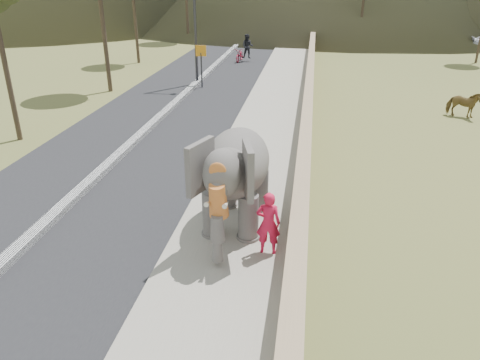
% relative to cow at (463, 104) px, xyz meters
% --- Properties ---
extents(ground, '(160.00, 160.00, 0.00)m').
position_rel_cow_xyz_m(ground, '(-8.71, -12.17, -0.61)').
color(ground, olive).
rests_on(ground, ground).
extents(road, '(7.00, 120.00, 0.03)m').
position_rel_cow_xyz_m(road, '(-13.71, -2.17, -0.60)').
color(road, black).
rests_on(road, ground).
extents(median, '(0.35, 120.00, 0.22)m').
position_rel_cow_xyz_m(median, '(-13.71, -2.17, -0.50)').
color(median, black).
rests_on(median, ground).
extents(walkway, '(3.00, 120.00, 0.15)m').
position_rel_cow_xyz_m(walkway, '(-8.71, -2.17, -0.54)').
color(walkway, '#9E9687').
rests_on(walkway, ground).
extents(parapet, '(0.30, 120.00, 1.10)m').
position_rel_cow_xyz_m(parapet, '(-7.06, -2.17, -0.06)').
color(parapet, tan).
rests_on(parapet, ground).
extents(signboard, '(0.60, 0.08, 2.40)m').
position_rel_cow_xyz_m(signboard, '(-13.21, 3.98, 1.03)').
color(signboard, '#2D2D33').
rests_on(signboard, ground).
extents(cow, '(1.59, 1.14, 1.23)m').
position_rel_cow_xyz_m(cow, '(0.00, 0.00, 0.00)').
color(cow, brown).
rests_on(cow, ground).
extents(elephant_and_man, '(2.23, 3.70, 2.62)m').
position_rel_cow_xyz_m(elephant_and_man, '(-8.69, -11.54, 0.84)').
color(elephant_and_man, '#68625E').
rests_on(elephant_and_man, ground).
extents(motorcyclist, '(1.41, 1.88, 1.99)m').
position_rel_cow_xyz_m(motorcyclist, '(-12.07, 12.73, 0.16)').
color(motorcyclist, maroon).
rests_on(motorcyclist, ground).
extents(trees, '(48.40, 43.70, 9.36)m').
position_rel_cow_xyz_m(trees, '(-6.93, 16.35, 3.31)').
color(trees, '#473828').
rests_on(trees, ground).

